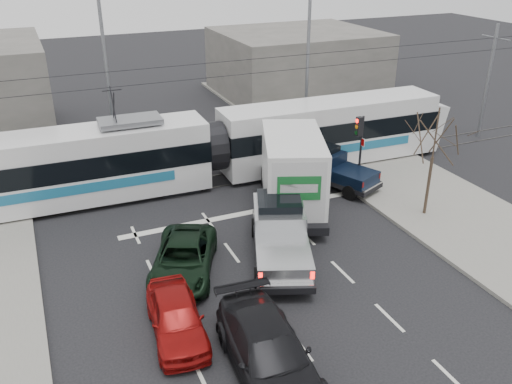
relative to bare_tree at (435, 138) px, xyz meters
name	(u,v)px	position (x,y,z in m)	size (l,w,h in m)	color
ground	(303,282)	(-7.60, -2.50, -3.79)	(120.00, 120.00, 0.00)	black
sidewalk_right	(488,233)	(1.40, -2.50, -3.72)	(6.00, 60.00, 0.15)	gray
rails	(214,181)	(-7.60, 7.50, -3.78)	(60.00, 1.60, 0.03)	#33302D
building_right	(297,63)	(4.40, 21.50, -1.29)	(12.00, 10.00, 5.00)	slate
bare_tree	(435,138)	(0.00, 0.00, 0.00)	(2.40, 2.40, 5.00)	#47382B
traffic_signal	(360,136)	(-1.13, 4.00, -1.05)	(0.44, 0.44, 3.60)	black
street_lamp_near	(305,58)	(-0.29, 11.50, 1.32)	(2.38, 0.25, 9.00)	slate
street_lamp_far	(103,68)	(-11.79, 13.50, 1.32)	(2.38, 0.25, 9.00)	slate
catenary	(212,110)	(-7.60, 7.50, 0.09)	(60.00, 0.20, 7.00)	black
tram	(213,147)	(-7.60, 7.55, -1.90)	(26.13, 3.24, 5.32)	silver
silver_pickup	(280,231)	(-7.56, -0.37, -2.71)	(4.08, 6.30, 2.17)	black
box_truck	(291,171)	(-5.21, 3.35, -1.96)	(5.09, 7.86, 3.72)	black
navy_pickup	(330,167)	(-2.22, 4.78, -2.82)	(3.42, 4.94, 1.96)	black
green_car	(184,259)	(-11.50, -0.18, -3.13)	(2.19, 4.76, 1.32)	black
red_car	(176,317)	(-12.71, -3.46, -3.11)	(1.62, 4.02, 1.37)	maroon
dark_car	(269,352)	(-10.72, -6.20, -3.02)	(2.17, 5.34, 1.55)	black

